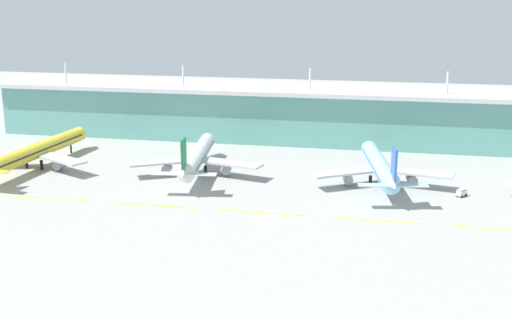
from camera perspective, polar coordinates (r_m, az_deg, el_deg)
The scene contains 11 objects.
ground_plane at distance 191.46m, azimuth 1.17°, elevation -4.95°, with size 600.00×600.00×0.00m, color #9E9E99.
terminal_building at distance 284.73m, azimuth 4.84°, elevation 4.05°, with size 288.00×34.00×32.50m.
airliner_nearest at distance 254.12m, azimuth -18.84°, elevation 0.73°, with size 48.65×70.25×18.90m.
airliner_near_middle at distance 233.21m, azimuth -5.21°, elevation 0.26°, with size 48.40×60.21×18.90m.
airliner_far_middle at distance 223.74m, azimuth 10.83°, elevation -0.57°, with size 48.06×59.02×18.90m.
taxiway_stripe_west at distance 217.00m, azimuth -17.52°, elevation -3.25°, with size 28.00×0.70×0.04m, color yellow.
taxiway_stripe_mid_west at distance 203.05m, azimuth -9.06°, elevation -3.96°, with size 28.00×0.70×0.04m, color yellow.
taxiway_stripe_centre at distance 194.12m, azimuth 0.42°, elevation -4.66°, with size 28.00×0.70×0.04m, color yellow.
taxiway_stripe_mid_east at distance 190.91m, azimuth 10.53°, elevation -5.26°, with size 28.00×0.70×0.04m, color yellow.
taxiway_stripe_east at distance 193.71m, azimuth 20.67°, elevation -5.69°, with size 28.00×0.70×0.04m, color yellow.
baggage_cart at distance 219.00m, azimuth 17.62°, elevation -2.76°, with size 3.65×3.95×2.48m.
Camera 1 is at (32.16, -177.38, 64.48)m, focal length 45.49 mm.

